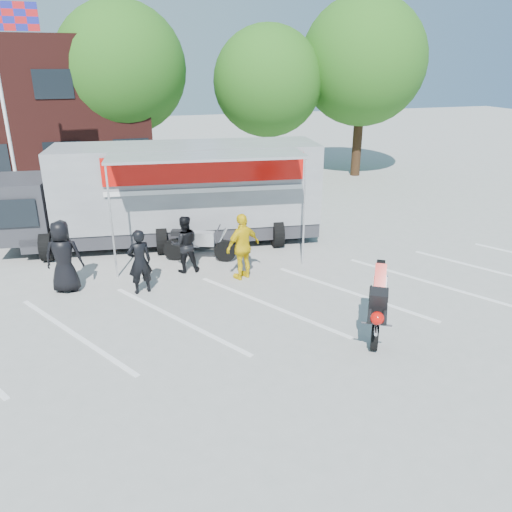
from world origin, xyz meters
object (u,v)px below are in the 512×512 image
tree_left (121,69)px  tree_mid (268,82)px  tree_right (363,62)px  spectator_leather_b (140,262)px  stunt_bike_rider (374,334)px  flagpole (8,88)px  spectator_hivis (243,247)px  parked_motorcycle (200,260)px  spectator_leather_c (184,244)px  transporter_truck (177,242)px  spectator_leather_a (63,257)px

tree_left → tree_mid: size_ratio=1.13×
tree_right → spectator_leather_b: 18.07m
tree_left → stunt_bike_rider: tree_left is taller
tree_mid → stunt_bike_rider: tree_mid is taller
flagpole → spectator_hivis: (6.31, -7.11, -4.08)m
tree_left → tree_mid: tree_left is taller
tree_right → spectator_leather_b: (-12.85, -11.69, -4.98)m
spectator_hivis → spectator_leather_b: bearing=-21.1°
tree_right → stunt_bike_rider: tree_right is taller
parked_motorcycle → tree_right: bearing=-25.5°
spectator_leather_b → spectator_leather_c: spectator_leather_b is taller
flagpole → transporter_truck: flagpole is taller
spectator_leather_a → spectator_leather_b: spectator_leather_a is taller
tree_mid → spectator_leather_b: size_ratio=4.28×
stunt_bike_rider → spectator_leather_b: size_ratio=1.12×
spectator_leather_b → tree_mid: bearing=-133.3°
flagpole → parked_motorcycle: flagpole is taller
tree_left → stunt_bike_rider: 18.49m
parked_motorcycle → spectator_hivis: 2.17m
spectator_leather_a → spectator_hivis: 4.89m
transporter_truck → flagpole: bearing=153.2°
flagpole → spectator_leather_a: 7.76m
tree_left → tree_right: tree_right is taller
stunt_bike_rider → tree_mid: bearing=111.3°
stunt_bike_rider → spectator_leather_c: 6.19m
tree_mid → transporter_truck: (-6.27, -8.44, -4.94)m
flagpole → tree_left: 7.37m
tree_mid → tree_right: size_ratio=0.84×
transporter_truck → parked_motorcycle: (0.42, -1.95, 0.00)m
tree_mid → parked_motorcycle: size_ratio=3.27×
tree_left → tree_right: size_ratio=0.95×
tree_mid → tree_right: 5.11m
flagpole → spectator_leather_a: bearing=-77.2°
transporter_truck → tree_right: bearing=43.1°
parked_motorcycle → spectator_leather_c: spectator_leather_c is taller
parked_motorcycle → transporter_truck: bearing=34.3°
parked_motorcycle → stunt_bike_rider: 6.45m
tree_left → parked_motorcycle: bearing=-84.2°
parked_motorcycle → stunt_bike_rider: stunt_bike_rider is taller
stunt_bike_rider → spectator_leather_b: (-4.87, 3.97, 0.90)m
flagpole → stunt_bike_rider: flagpole is taller
tree_left → spectator_leather_c: tree_left is taller
stunt_bike_rider → spectator_leather_c: (-3.47, 5.06, 0.86)m
tree_left → spectator_leather_b: tree_left is taller
flagpole → tree_right: (16.24, 4.50, 0.82)m
flagpole → tree_left: tree_left is taller
tree_mid → spectator_hivis: size_ratio=3.95×
tree_left → transporter_truck: (0.73, -9.44, -5.57)m
spectator_leather_b → spectator_hivis: 2.91m
transporter_truck → spectator_leather_b: (-1.57, -3.75, 0.90)m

